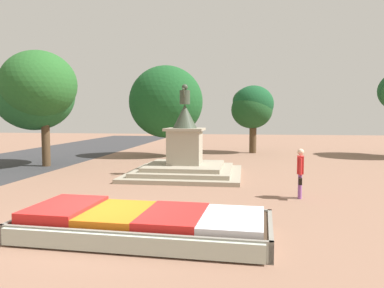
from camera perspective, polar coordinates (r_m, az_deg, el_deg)
The scene contains 7 objects.
ground_plane at distance 10.11m, azimuth -13.66°, elevation -12.39°, with size 94.52×94.52×0.00m, color #8C6651.
flower_planter at distance 9.27m, azimuth -7.65°, elevation -11.99°, with size 6.15×2.95×0.67m.
statue_monument at distance 17.96m, azimuth -1.09°, elevation -2.32°, with size 5.34×5.34×4.36m.
pedestrian_with_handbag at distance 13.53m, azimuth 16.17°, elevation -3.88°, with size 0.26×0.73×1.74m.
park_tree_far_left at distance 22.99m, azimuth -22.63°, elevation 7.56°, with size 4.99×5.28×6.42m.
park_tree_far_right at distance 26.37m, azimuth -3.80°, elevation 6.60°, with size 5.14×4.84×6.32m.
park_tree_mid_canopy at distance 29.05m, azimuth 9.15°, elevation 5.76°, with size 3.21×3.42×5.14m.
Camera 1 is at (3.62, -8.98, 2.91)m, focal length 35.00 mm.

